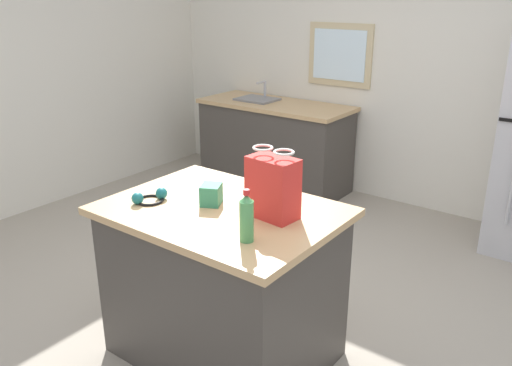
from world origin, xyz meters
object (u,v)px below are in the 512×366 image
at_px(small_box, 211,194).
at_px(bottle, 247,218).
at_px(ear_defenders, 150,197).
at_px(kitchen_island, 223,283).
at_px(shopping_bag, 273,187).

bearing_deg(small_box, bottle, -29.01).
height_order(small_box, bottle, bottle).
xyz_separation_m(bottle, ear_defenders, (-0.70, 0.06, -0.09)).
relative_size(small_box, ear_defenders, 0.60).
relative_size(kitchen_island, ear_defenders, 6.26).
bearing_deg(small_box, kitchen_island, -6.61).
relative_size(shopping_bag, small_box, 3.06).
distance_m(kitchen_island, ear_defenders, 0.62).
distance_m(kitchen_island, small_box, 0.51).
relative_size(shopping_bag, ear_defenders, 1.83).
distance_m(shopping_bag, small_box, 0.37).
relative_size(small_box, bottle, 0.47).
relative_size(shopping_bag, bottle, 1.42).
bearing_deg(kitchen_island, small_box, 173.39).
height_order(kitchen_island, ear_defenders, ear_defenders).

